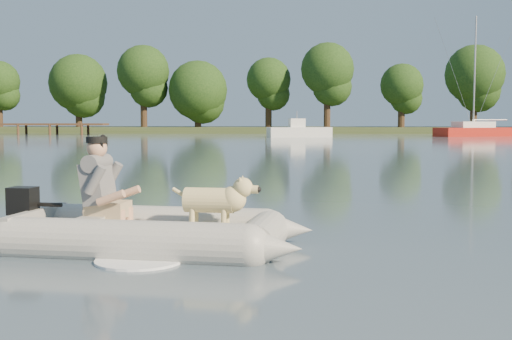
# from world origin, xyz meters

# --- Properties ---
(water) EXTENTS (160.00, 160.00, 0.00)m
(water) POSITION_xyz_m (0.00, 0.00, 0.00)
(water) COLOR slate
(water) RESTS_ON ground
(shore_bank) EXTENTS (160.00, 12.00, 0.70)m
(shore_bank) POSITION_xyz_m (0.00, 62.00, 0.25)
(shore_bank) COLOR #47512D
(shore_bank) RESTS_ON water
(dock) EXTENTS (18.00, 2.00, 1.04)m
(dock) POSITION_xyz_m (-26.00, 52.00, 0.52)
(dock) COLOR #4C331E
(dock) RESTS_ON water
(treeline) EXTENTS (94.27, 7.35, 9.27)m
(treeline) POSITION_xyz_m (9.63, 61.06, 5.25)
(treeline) COLOR #332316
(treeline) RESTS_ON shore_bank
(dinghy) EXTENTS (4.63, 3.36, 1.30)m
(dinghy) POSITION_xyz_m (-0.64, 0.50, 0.55)
(dinghy) COLOR gray
(dinghy) RESTS_ON water
(man) EXTENTS (0.74, 0.65, 1.01)m
(man) POSITION_xyz_m (-1.29, 0.62, 0.73)
(man) COLOR slate
(man) RESTS_ON dinghy
(dog) EXTENTS (0.90, 0.40, 0.58)m
(dog) POSITION_xyz_m (-0.03, 0.48, 0.49)
(dog) COLOR tan
(dog) RESTS_ON dinghy
(outboard_motor) EXTENTS (0.42, 0.31, 0.74)m
(outboard_motor) POSITION_xyz_m (-2.19, 0.67, 0.29)
(outboard_motor) COLOR black
(outboard_motor) RESTS_ON dinghy
(motorboat) EXTENTS (5.44, 3.13, 2.17)m
(motorboat) POSITION_xyz_m (0.87, 44.64, 0.98)
(motorboat) COLOR white
(motorboat) RESTS_ON water
(sailboat) EXTENTS (7.58, 4.84, 10.04)m
(sailboat) POSITION_xyz_m (15.62, 48.16, 0.44)
(sailboat) COLOR #AB1E13
(sailboat) RESTS_ON water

